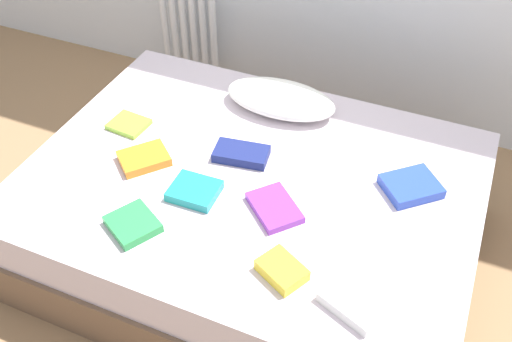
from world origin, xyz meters
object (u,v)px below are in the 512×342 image
Objects in this scene: bed at (252,214)px; textbook_yellow at (282,270)px; textbook_purple at (274,208)px; textbook_orange at (144,158)px; textbook_navy at (241,154)px; pillow at (281,99)px; textbook_white at (355,301)px; textbook_blue at (411,186)px; textbook_teal at (194,191)px; textbook_green at (133,224)px; radiator at (189,29)px; textbook_lime at (129,124)px.

textbook_yellow is at bearing -54.90° from bed.
textbook_orange reaches higher than textbook_purple.
textbook_orange is (-0.39, -0.20, -0.00)m from textbook_navy.
textbook_white is at bearing -55.94° from pillow.
textbook_blue is at bearing 15.02° from bed.
textbook_teal reaches higher than textbook_purple.
pillow is at bearing 79.62° from textbook_teal.
textbook_green is at bearing -119.36° from textbook_teal.
pillow is 1.04m from textbook_yellow.
pillow is at bearing 77.88° from textbook_navy.
radiator is at bearing 61.22° from textbook_orange.
radiator reaches higher than textbook_white.
textbook_yellow is at bearing -61.74° from textbook_navy.
textbook_navy is 0.89m from textbook_white.
pillow is at bearing 151.45° from textbook_purple.
bed is at bearing -1.81° from textbook_lime.
textbook_purple is at bearing 5.91° from textbook_teal.
pillow is 3.25× the size of textbook_yellow.
textbook_teal is at bearing -130.12° from bed.
textbook_purple is (0.26, -0.25, -0.01)m from textbook_navy.
radiator is 1.40m from textbook_orange.
pillow is at bearing 138.94° from textbook_yellow.
textbook_blue is 1.18× the size of textbook_green.
textbook_blue reaches higher than bed.
textbook_yellow is (-0.34, -0.63, 0.00)m from textbook_blue.
textbook_teal is 1.16× the size of textbook_yellow.
textbook_navy is (0.09, 0.29, 0.00)m from textbook_teal.
textbook_green is (0.65, -1.67, 0.12)m from radiator.
textbook_lime is at bearing 153.64° from textbook_green.
textbook_green reaches higher than bed.
textbook_blue is at bearing -24.47° from pillow.
radiator is 1.92m from textbook_blue.
textbook_yellow is at bearing -72.18° from textbook_orange.
textbook_white is at bearing 22.93° from textbook_yellow.
bed is 8.89× the size of textbook_blue.
textbook_white is at bearing 5.81° from textbook_purple.
textbook_white is at bearing -18.38° from textbook_lime.
pillow is at bearing 113.76° from textbook_blue.
radiator reaches higher than pillow.
textbook_teal is at bearing -130.47° from textbook_purple.
textbook_orange is (-0.65, 0.05, 0.00)m from textbook_purple.
textbook_purple is 1.23× the size of textbook_green.
pillow is at bearing -37.58° from radiator.
textbook_white reaches higher than textbook_lime.
textbook_blue is 1.06× the size of textbook_orange.
textbook_yellow is at bearing -162.85° from textbook_white.
textbook_blue is 0.92× the size of textbook_navy.
textbook_yellow is 0.33m from textbook_purple.
textbook_orange is (-1.14, -0.29, -0.00)m from textbook_blue.
textbook_white is (0.60, -0.47, 0.28)m from bed.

